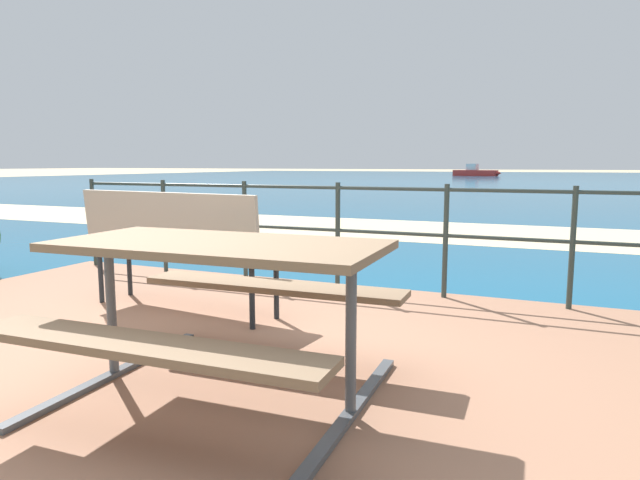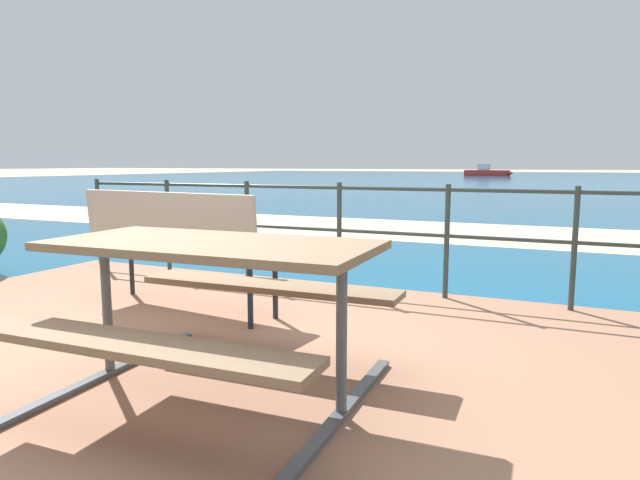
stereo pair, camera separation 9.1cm
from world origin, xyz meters
The scene contains 8 objects.
ground_plane centered at (0.00, 0.00, 0.00)m, with size 240.00×240.00×0.00m, color tan.
patio_paving centered at (0.00, 0.00, 0.03)m, with size 6.40×5.20×0.06m, color #996B51.
sea_water centered at (0.00, 40.00, 0.01)m, with size 90.00×90.00×0.01m, color #145B84.
beach_strip centered at (0.00, 7.58, 0.01)m, with size 54.00×3.16×0.01m, color beige.
picnic_table centered at (0.36, -0.04, 0.64)m, with size 1.63×1.46×0.77m.
park_bench centered at (-0.82, 1.13, 0.62)m, with size 1.73×0.59×0.93m.
railing_fence centered at (0.00, 2.45, 0.66)m, with size 5.94×0.04×0.97m.
boat_near centered at (-5.76, 54.77, 0.39)m, with size 4.77×2.10×1.19m.
Camera 1 is at (1.84, -2.27, 1.20)m, focal length 31.18 mm.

